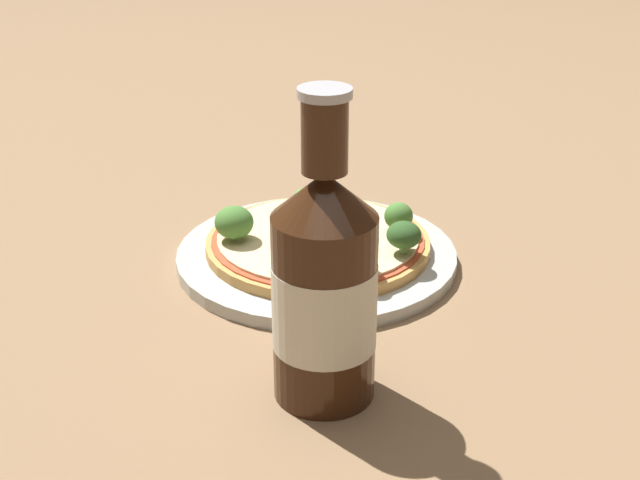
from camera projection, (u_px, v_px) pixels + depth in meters
The scene contains 12 objects.
ground_plane at pixel (324, 253), 0.84m from camera, with size 3.00×3.00×0.00m, color #846647.
plate at pixel (317, 256), 0.82m from camera, with size 0.26×0.26×0.01m.
pizza at pixel (318, 242), 0.82m from camera, with size 0.21×0.21×0.01m.
broccoli_floret_0 at pixel (404, 235), 0.78m from camera, with size 0.03×0.03×0.03m.
broccoli_floret_1 at pixel (307, 221), 0.81m from camera, with size 0.03×0.03×0.03m.
broccoli_floret_2 at pixel (362, 254), 0.74m from camera, with size 0.02×0.02×0.03m.
broccoli_floret_3 at pixel (299, 254), 0.76m from camera, with size 0.02×0.02×0.02m.
broccoli_floret_4 at pixel (304, 204), 0.85m from camera, with size 0.03×0.03×0.03m.
broccoli_floret_5 at pixel (399, 216), 0.82m from camera, with size 0.03×0.03×0.03m.
broccoli_floret_6 at pixel (234, 222), 0.80m from camera, with size 0.04×0.04×0.03m.
broccoli_floret_7 at pixel (354, 218), 0.81m from camera, with size 0.03×0.03×0.03m.
beer_bottle at pixel (324, 286), 0.60m from camera, with size 0.07×0.07×0.22m.
Camera 1 is at (0.64, -0.41, 0.37)m, focal length 50.00 mm.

